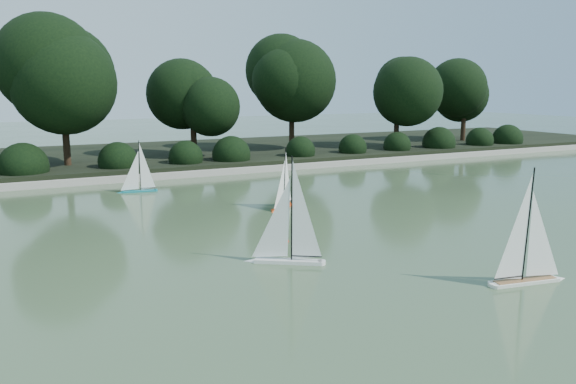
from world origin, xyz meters
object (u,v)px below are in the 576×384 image
at_px(sailboat_white_b, 532,264).
at_px(sailboat_orange, 282,199).
at_px(race_buoy, 285,242).
at_px(sailboat_white_a, 282,245).
at_px(sailboat_teal, 136,184).

xyz_separation_m(sailboat_white_b, sailboat_orange, (-0.96, 5.64, -0.04)).
distance_m(sailboat_white_b, race_buoy, 3.86).
height_order(sailboat_white_a, race_buoy, sailboat_white_a).
distance_m(sailboat_white_a, sailboat_white_b, 3.44).
height_order(sailboat_white_a, sailboat_white_b, sailboat_white_a).
bearing_deg(sailboat_white_a, sailboat_orange, 64.25).
bearing_deg(sailboat_teal, sailboat_white_a, -83.54).
xyz_separation_m(sailboat_orange, race_buoy, (-1.09, -2.39, -0.22)).
distance_m(sailboat_white_b, sailboat_teal, 9.59).
distance_m(sailboat_white_a, sailboat_orange, 3.76).
distance_m(sailboat_white_a, race_buoy, 1.17).
bearing_deg(sailboat_white_b, sailboat_teal, 110.50).
relative_size(sailboat_orange, sailboat_teal, 1.02).
relative_size(sailboat_white_a, sailboat_white_b, 1.02).
height_order(sailboat_teal, race_buoy, sailboat_teal).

